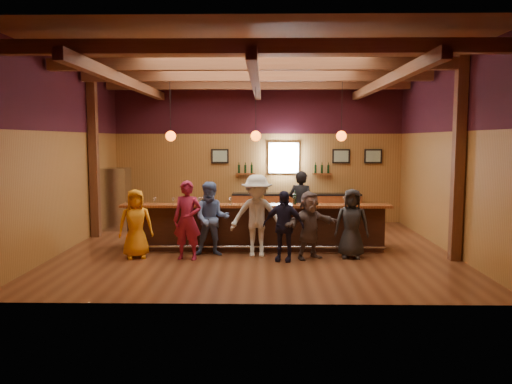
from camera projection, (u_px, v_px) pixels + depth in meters
The scene contains 27 objects.
room at pixel (256, 114), 11.67m from camera, with size 9.04×9.00×4.52m.
bar_counter at pixel (257, 227), 12.04m from camera, with size 6.30×1.07×1.11m.
back_bar_cabinet at pixel (296, 208), 15.57m from camera, with size 4.00×0.52×0.95m.
window at pixel (284, 158), 15.64m from camera, with size 0.95×0.09×0.95m.
framed_pictures at pixel (311, 156), 15.61m from camera, with size 5.35×0.05×0.45m.
wine_shelves at pixel (284, 172), 15.62m from camera, with size 3.00×0.18×0.30m.
pendant_lights at pixel (256, 136), 11.66m from camera, with size 4.24×0.24×1.37m.
stainless_fridge at pixel (117, 199), 14.51m from camera, with size 0.70×0.70×1.80m, color silver.
customer_orange at pixel (136, 224), 11.02m from camera, with size 0.75×0.49×1.53m, color orange.
customer_redvest at pixel (187, 220), 10.88m from camera, with size 0.63×0.41×1.73m, color maroon.
customer_denim at pixel (212, 219), 11.23m from camera, with size 0.82×0.64×1.68m, color #5671AC.
customer_white at pixel (257, 216), 11.16m from camera, with size 1.19×0.68×1.84m, color silver.
customer_navy at pixel (283, 226), 10.74m from camera, with size 0.90×0.37×1.53m, color black.
customer_brown at pixel (309, 225), 10.94m from camera, with size 1.39×0.44×1.50m, color #655250.
customer_dark at pixel (352, 223), 11.02m from camera, with size 0.75×0.49×1.54m, color black.
bartender at pixel (301, 206), 12.93m from camera, with size 0.66×0.43×1.82m, color black.
ice_bucket at pixel (259, 200), 11.66m from camera, with size 0.20×0.20×0.22m, color brown.
bottle_a at pixel (284, 199), 11.72m from camera, with size 0.07×0.07×0.31m.
bottle_b at pixel (295, 199), 11.67m from camera, with size 0.07×0.07×0.32m.
glass_a at pixel (155, 199), 11.70m from camera, with size 0.07×0.07×0.17m.
glass_b at pixel (173, 199), 11.67m from camera, with size 0.07×0.07×0.17m.
glass_c at pixel (199, 199), 11.69m from camera, with size 0.08×0.08×0.17m.
glass_d at pixel (202, 199), 11.57m from camera, with size 0.08×0.08×0.18m.
glass_e at pixel (230, 199), 11.64m from camera, with size 0.08×0.08×0.17m.
glass_f at pixel (294, 198), 11.61m from camera, with size 0.09×0.09×0.20m.
glass_g at pixel (305, 198), 11.70m from camera, with size 0.09×0.09×0.20m.
glass_h at pixel (344, 198), 11.64m from camera, with size 0.09×0.09×0.20m.
Camera 1 is at (0.22, -11.73, 2.62)m, focal length 35.00 mm.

